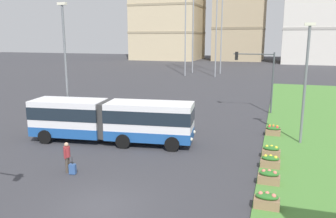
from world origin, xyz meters
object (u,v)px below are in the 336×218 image
rolling_suitcase (73,169)px  streetlight_left (66,64)px  articulated_bus (111,120)px  streetlight_median (305,79)px  flower_planter_2 (270,161)px  flower_planter_5 (273,130)px  flower_planter_3 (271,151)px  traffic_light_far_right (260,72)px  flower_planter_4 (273,131)px  flower_planter_0 (267,201)px  pedestrian_crossing (67,155)px  flower_planter_1 (269,177)px

rolling_suitcase → streetlight_left: size_ratio=0.10×
articulated_bus → streetlight_median: 13.85m
flower_planter_2 → flower_planter_5: bearing=90.0°
flower_planter_3 → traffic_light_far_right: 13.72m
traffic_light_far_right → streetlight_left: 18.34m
flower_planter_4 → streetlight_median: bearing=-35.2°
flower_planter_0 → pedestrian_crossing: bearing=175.2°
rolling_suitcase → flower_planter_2: (10.37, 4.33, 0.11)m
flower_planter_2 → streetlight_median: streetlight_median is taller
flower_planter_3 → flower_planter_4: 5.02m
flower_planter_1 → flower_planter_2: (0.00, 2.36, 0.00)m
flower_planter_2 → streetlight_left: (-15.62, 3.12, 5.03)m
rolling_suitcase → streetlight_left: (-5.25, 7.45, 5.14)m
flower_planter_4 → streetlight_left: size_ratio=0.11×
flower_planter_2 → flower_planter_5: same height
articulated_bus → flower_planter_5: articulated_bus is taller
traffic_light_far_right → streetlight_left: size_ratio=0.60×
articulated_bus → flower_planter_4: (11.07, 5.19, -1.23)m
articulated_bus → flower_planter_1: 11.85m
rolling_suitcase → flower_planter_1: bearing=10.8°
flower_planter_0 → streetlight_left: bearing=152.4°
articulated_bus → streetlight_median: size_ratio=1.43×
rolling_suitcase → flower_planter_2: size_ratio=0.88×
flower_planter_2 → traffic_light_far_right: bearing=96.4°
pedestrian_crossing → traffic_light_far_right: 21.40m
flower_planter_3 → traffic_light_far_right: bearing=97.3°
flower_planter_4 → streetlight_left: streetlight_left is taller
flower_planter_0 → traffic_light_far_right: traffic_light_far_right is taller
articulated_bus → flower_planter_1: size_ratio=10.95×
flower_planter_2 → flower_planter_5: (0.00, 7.23, 0.00)m
flower_planter_4 → flower_planter_5: bearing=90.0°
flower_planter_0 → flower_planter_3: size_ratio=1.00×
flower_planter_0 → flower_planter_5: (0.00, 12.27, 0.00)m
articulated_bus → streetlight_left: size_ratio=1.20×
flower_planter_3 → rolling_suitcase: bearing=-149.2°
pedestrian_crossing → flower_planter_1: bearing=9.3°
rolling_suitcase → flower_planter_1: rolling_suitcase is taller
streetlight_median → flower_planter_5: bearing=138.3°
flower_planter_4 → flower_planter_5: (0.00, 0.35, 0.00)m
streetlight_left → flower_planter_3: bearing=-4.6°
streetlight_left → streetlight_median: streetlight_left is taller
flower_planter_1 → traffic_light_far_right: traffic_light_far_right is taller
rolling_suitcase → flower_planter_0: size_ratio=0.88×
flower_planter_3 → flower_planter_5: same height
flower_planter_5 → streetlight_median: streetlight_median is taller
flower_planter_2 → flower_planter_5: 7.23m
flower_planter_0 → streetlight_median: (1.90, 10.58, 4.22)m
pedestrian_crossing → rolling_suitcase: 0.85m
pedestrian_crossing → flower_planter_2: bearing=20.9°
flower_planter_4 → traffic_light_far_right: size_ratio=0.18×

